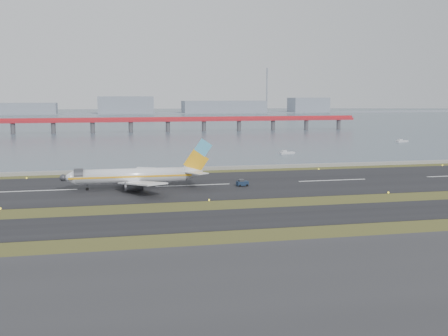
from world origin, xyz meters
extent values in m
plane|color=#384518|center=(0.00, 0.00, 0.00)|extent=(1000.00, 1000.00, 0.00)
cube|color=#2C2C2F|center=(0.00, -55.00, 0.05)|extent=(1000.00, 50.00, 0.10)
cube|color=black|center=(0.00, -12.00, 0.05)|extent=(1000.00, 18.00, 0.10)
cube|color=black|center=(0.00, 30.00, 0.05)|extent=(1000.00, 45.00, 0.10)
cube|color=gray|center=(0.00, 60.00, 0.50)|extent=(1000.00, 2.50, 1.00)
cube|color=#485B68|center=(0.00, 460.00, 0.00)|extent=(1400.00, 800.00, 1.30)
cube|color=red|center=(20.00, 250.00, 7.50)|extent=(260.00, 5.00, 1.60)
cube|color=red|center=(20.00, 250.00, 9.00)|extent=(260.00, 0.40, 1.40)
cylinder|color=#4C4C51|center=(-76.00, 250.00, 3.00)|extent=(2.80, 2.80, 7.00)
cylinder|color=#4C4C51|center=(20.00, 250.00, 3.00)|extent=(2.80, 2.80, 7.00)
cylinder|color=#4C4C51|center=(116.00, 250.00, 3.00)|extent=(2.80, 2.80, 7.00)
cube|color=gray|center=(0.00, 620.00, 0.00)|extent=(1400.00, 80.00, 1.00)
cube|color=gray|center=(-120.00, 620.00, 7.00)|extent=(90.00, 35.00, 14.00)
cube|color=gray|center=(10.00, 620.00, 11.00)|extent=(70.00, 35.00, 22.00)
cube|color=gray|center=(140.00, 620.00, 8.00)|extent=(110.00, 35.00, 16.00)
cube|color=gray|center=(260.00, 620.00, 10.00)|extent=(50.00, 35.00, 20.00)
cylinder|color=gray|center=(200.00, 620.00, 30.00)|extent=(1.80, 1.80, 60.00)
cylinder|color=white|center=(-16.49, 27.78, 3.50)|extent=(28.00, 3.80, 3.80)
cone|color=white|center=(-32.09, 27.78, 3.50)|extent=(3.20, 3.80, 3.80)
cone|color=white|center=(-0.29, 27.78, 3.80)|extent=(5.00, 3.80, 3.80)
cube|color=#FFB01A|center=(-16.49, 25.86, 3.50)|extent=(31.00, 0.06, 0.45)
cube|color=#FFB01A|center=(-16.49, 29.70, 3.50)|extent=(31.00, 0.06, 0.45)
cube|color=white|center=(-14.29, 19.28, 2.80)|extent=(11.31, 15.89, 1.66)
cube|color=white|center=(-14.29, 36.28, 2.80)|extent=(11.31, 15.89, 1.66)
cylinder|color=#38383D|center=(-15.99, 21.78, 1.60)|extent=(4.20, 2.10, 2.10)
cylinder|color=#38383D|center=(-15.99, 33.78, 1.60)|extent=(4.20, 2.10, 2.10)
cube|color=#FFB01A|center=(0.51, 27.78, 6.70)|extent=(6.80, 0.35, 6.85)
cube|color=#51B6E7|center=(2.41, 27.78, 10.40)|extent=(4.85, 0.37, 4.90)
cube|color=white|center=(0.01, 23.98, 4.30)|extent=(5.64, 6.80, 0.22)
cube|color=white|center=(0.01, 31.58, 4.30)|extent=(5.64, 6.80, 0.22)
cylinder|color=black|center=(-27.49, 27.78, 0.45)|extent=(0.80, 0.28, 0.80)
cylinder|color=black|center=(-14.99, 24.98, 0.55)|extent=(1.00, 0.38, 1.00)
cylinder|color=black|center=(-14.99, 30.58, 0.55)|extent=(1.00, 0.38, 1.00)
cube|color=#16253D|center=(12.54, 25.72, 0.85)|extent=(3.24, 2.14, 1.13)
cube|color=#38383D|center=(12.17, 25.67, 1.60)|extent=(1.52, 1.60, 0.66)
cylinder|color=black|center=(11.64, 24.82, 0.33)|extent=(0.69, 0.38, 0.66)
cylinder|color=black|center=(11.41, 26.31, 0.33)|extent=(0.69, 0.38, 0.66)
cylinder|color=black|center=(13.68, 25.14, 0.33)|extent=(0.69, 0.38, 0.66)
cylinder|color=black|center=(13.45, 26.63, 0.33)|extent=(0.69, 0.38, 0.66)
cube|color=silver|center=(51.00, 101.46, 0.37)|extent=(6.83, 3.57, 0.84)
cube|color=silver|center=(49.64, 101.12, 1.12)|extent=(2.17, 1.90, 0.84)
cube|color=silver|center=(127.35, 143.28, 0.39)|extent=(7.20, 4.05, 0.88)
cube|color=silver|center=(125.94, 142.86, 1.18)|extent=(2.33, 2.07, 0.88)
camera|label=1|loc=(-24.20, -116.45, 24.16)|focal=45.00mm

